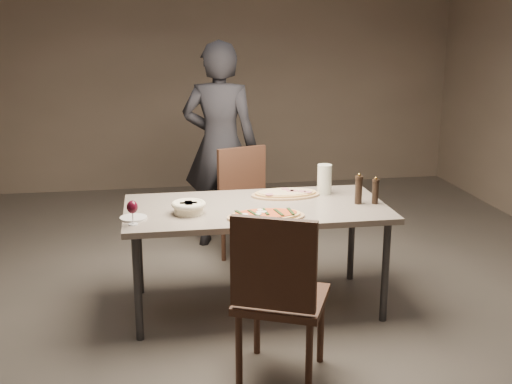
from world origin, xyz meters
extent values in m
plane|color=#5B554E|center=(0.00, 0.00, 0.00)|extent=(7.00, 7.00, 0.00)
plane|color=gray|center=(0.00, 3.50, 1.40)|extent=(6.00, 0.00, 6.00)
cube|color=gray|center=(0.00, 0.00, 0.73)|extent=(1.80, 0.90, 0.04)
cylinder|color=#333335|center=(-0.82, -0.37, 0.35)|extent=(0.05, 0.05, 0.71)
cylinder|color=#333335|center=(0.82, -0.37, 0.35)|extent=(0.05, 0.05, 0.71)
cylinder|color=#333335|center=(-0.82, 0.37, 0.35)|extent=(0.05, 0.05, 0.71)
cylinder|color=#333335|center=(0.82, 0.37, 0.35)|extent=(0.05, 0.05, 0.71)
ellipsoid|color=white|center=(-0.14, -0.35, 0.79)|extent=(0.04, 0.04, 0.01)
ellipsoid|color=white|center=(-0.02, -0.26, 0.79)|extent=(0.04, 0.04, 0.01)
ellipsoid|color=white|center=(-0.11, -0.34, 0.79)|extent=(0.04, 0.04, 0.01)
ellipsoid|color=white|center=(0.01, -0.26, 0.79)|extent=(0.04, 0.04, 0.01)
ellipsoid|color=white|center=(-0.12, -0.30, 0.79)|extent=(0.04, 0.04, 0.01)
ellipsoid|color=white|center=(-0.01, -0.22, 0.79)|extent=(0.04, 0.04, 0.01)
ellipsoid|color=white|center=(-0.04, -0.31, 0.79)|extent=(0.04, 0.04, 0.01)
cube|color=#1D3215|center=(-0.15, -0.28, 0.79)|extent=(0.07, 0.14, 0.01)
cube|color=#1D3215|center=(-0.06, -0.28, 0.79)|extent=(0.06, 0.15, 0.01)
cube|color=#1D3215|center=(0.02, -0.26, 0.79)|extent=(0.03, 0.15, 0.01)
cube|color=#1D3215|center=(0.10, -0.29, 0.79)|extent=(0.04, 0.15, 0.01)
cube|color=#1D3215|center=(0.18, -0.28, 0.79)|extent=(0.02, 0.15, 0.01)
cylinder|color=#CA7C84|center=(0.26, 0.29, 0.79)|extent=(0.06, 0.06, 0.00)
cylinder|color=#CA7C84|center=(0.29, 0.23, 0.79)|extent=(0.06, 0.06, 0.00)
cylinder|color=#CA7C84|center=(0.37, 0.20, 0.79)|extent=(0.06, 0.06, 0.00)
cylinder|color=#CA7C84|center=(0.12, 0.16, 0.79)|extent=(0.06, 0.06, 0.00)
cylinder|color=#CA7C84|center=(0.41, 0.18, 0.79)|extent=(0.06, 0.06, 0.00)
cylinder|color=#CA7C84|center=(0.32, 0.23, 0.79)|extent=(0.06, 0.06, 0.00)
cylinder|color=beige|center=(-0.47, -0.10, 0.79)|extent=(0.19, 0.19, 0.08)
torus|color=beige|center=(-0.47, -0.10, 0.81)|extent=(0.23, 0.23, 0.03)
cube|color=olive|center=(-0.44, -0.10, 0.80)|extent=(0.06, 0.05, 0.04)
cube|color=olive|center=(-0.47, -0.08, 0.80)|extent=(0.05, 0.06, 0.04)
cube|color=olive|center=(-0.50, -0.10, 0.80)|extent=(0.06, 0.05, 0.04)
cube|color=olive|center=(-0.47, -0.13, 0.80)|extent=(0.05, 0.06, 0.04)
cylinder|color=white|center=(0.13, -0.24, 0.76)|extent=(0.12, 0.12, 0.01)
cylinder|color=#98A03B|center=(0.13, -0.24, 0.76)|extent=(0.08, 0.08, 0.00)
cylinder|color=black|center=(0.71, -0.06, 0.84)|extent=(0.05, 0.05, 0.18)
cylinder|color=black|center=(0.71, -0.06, 0.94)|extent=(0.06, 0.06, 0.02)
sphere|color=gold|center=(0.71, -0.06, 0.96)|extent=(0.02, 0.02, 0.02)
cylinder|color=black|center=(0.83, -0.08, 0.83)|extent=(0.04, 0.04, 0.16)
cylinder|color=black|center=(0.83, -0.08, 0.92)|extent=(0.05, 0.05, 0.02)
sphere|color=gold|center=(0.83, -0.08, 0.93)|extent=(0.02, 0.02, 0.02)
cylinder|color=silver|center=(0.55, 0.23, 0.86)|extent=(0.11, 0.11, 0.22)
cylinder|color=silver|center=(-0.83, -0.28, 0.75)|extent=(0.06, 0.06, 0.01)
cylinder|color=silver|center=(-0.83, -0.28, 0.79)|extent=(0.01, 0.01, 0.07)
ellipsoid|color=#460A19|center=(-0.83, -0.28, 0.87)|extent=(0.07, 0.07, 0.08)
cylinder|color=white|center=(-0.83, -0.16, 0.76)|extent=(0.18, 0.18, 0.01)
cube|color=#40261B|center=(-0.01, -0.92, 0.47)|extent=(0.64, 0.64, 0.04)
cylinder|color=#40261B|center=(-0.27, -1.02, 0.22)|extent=(0.04, 0.04, 0.45)
cylinder|color=#40261B|center=(0.09, -1.18, 0.22)|extent=(0.04, 0.04, 0.45)
cylinder|color=#40261B|center=(-0.11, -0.66, 0.22)|extent=(0.04, 0.04, 0.45)
cylinder|color=#40261B|center=(0.25, -0.83, 0.22)|extent=(0.04, 0.04, 0.45)
cube|color=#40261B|center=(-0.10, -1.12, 0.76)|extent=(0.44, 0.23, 0.50)
cube|color=#40261B|center=(0.11, 0.81, 0.45)|extent=(0.58, 0.58, 0.04)
cylinder|color=#40261B|center=(0.23, 1.05, 0.21)|extent=(0.04, 0.04, 0.43)
cylinder|color=#40261B|center=(-0.12, 0.93, 0.21)|extent=(0.04, 0.04, 0.43)
cylinder|color=#40261B|center=(0.35, 0.69, 0.21)|extent=(0.04, 0.04, 0.43)
cylinder|color=#40261B|center=(-0.01, 0.58, 0.21)|extent=(0.04, 0.04, 0.43)
cube|color=#40261B|center=(0.05, 1.01, 0.73)|extent=(0.43, 0.18, 0.48)
imported|color=black|center=(-0.10, 1.35, 0.92)|extent=(0.77, 0.61, 1.83)
camera|label=1|loc=(-0.70, -4.19, 2.00)|focal=45.00mm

